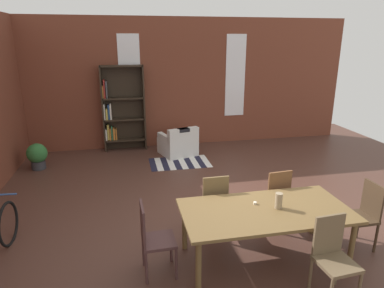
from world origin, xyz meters
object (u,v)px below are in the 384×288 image
object	(u,v)px
dining_chair_head_right	(363,213)
bookshelf_tall	(121,109)
vase_on_table	(279,201)
dining_chair_far_right	(275,196)
dining_chair_far_left	(213,201)
potted_plant_by_shelf	(37,155)
dining_chair_near_right	(333,255)
dining_table	(266,214)
dining_chair_head_left	(153,237)
armchair_white	(178,144)

from	to	relation	value
dining_chair_head_right	bookshelf_tall	bearing A→B (deg)	122.03
vase_on_table	dining_chair_far_right	xyz separation A→B (m)	(0.33, 0.76, -0.32)
dining_chair_far_left	dining_chair_head_right	distance (m)	2.08
dining_chair_head_right	potted_plant_by_shelf	bearing A→B (deg)	141.29
dining_chair_near_right	dining_chair_head_right	bearing A→B (deg)	38.16
dining_chair_far_right	potted_plant_by_shelf	world-z (taller)	dining_chair_far_right
dining_table	dining_chair_far_left	xyz separation A→B (m)	(-0.48, 0.76, -0.15)
bookshelf_tall	potted_plant_by_shelf	world-z (taller)	bookshelf_tall
dining_table	dining_chair_head_right	bearing A→B (deg)	0.04
dining_chair_head_left	dining_chair_far_left	distance (m)	1.24
dining_chair_far_right	potted_plant_by_shelf	bearing A→B (deg)	141.23
vase_on_table	dining_chair_near_right	distance (m)	0.89
dining_chair_far_right	dining_chair_head_left	bearing A→B (deg)	-158.52
dining_chair_head_left	dining_chair_head_right	distance (m)	2.91
dining_chair_far_right	dining_chair_head_right	size ratio (longest dim) A/B	1.00
dining_chair_near_right	dining_chair_far_left	distance (m)	1.81
dining_table	dining_chair_far_right	bearing A→B (deg)	57.16
dining_table	bookshelf_tall	world-z (taller)	bookshelf_tall
bookshelf_tall	armchair_white	xyz separation A→B (m)	(1.39, -0.73, -0.81)
dining_chair_head_right	potted_plant_by_shelf	distance (m)	6.58
vase_on_table	dining_chair_far_left	size ratio (longest dim) A/B	0.22
vase_on_table	dining_chair_head_left	size ratio (longest dim) A/B	0.22
dining_table	armchair_white	bearing A→B (deg)	95.15
dining_chair_near_right	potted_plant_by_shelf	world-z (taller)	dining_chair_near_right
dining_chair_far_left	armchair_white	xyz separation A→B (m)	(0.08, 3.70, -0.23)
dining_chair_near_right	armchair_white	bearing A→B (deg)	99.59
dining_chair_near_right	dining_chair_head_right	world-z (taller)	same
dining_chair_head_right	armchair_white	size ratio (longest dim) A/B	0.95
potted_plant_by_shelf	bookshelf_tall	bearing A→B (deg)	29.56
dining_table	potted_plant_by_shelf	world-z (taller)	dining_table
dining_table	dining_chair_far_left	distance (m)	0.92
bookshelf_tall	dining_chair_head_right	bearing A→B (deg)	-57.97
potted_plant_by_shelf	dining_chair_far_left	bearing A→B (deg)	-46.37
dining_chair_far_right	potted_plant_by_shelf	size ratio (longest dim) A/B	1.60
dining_chair_head_left	bookshelf_tall	bearing A→B (deg)	93.71
dining_table	armchair_white	xyz separation A→B (m)	(-0.40, 4.46, -0.39)
dining_table	dining_chair_far_left	bearing A→B (deg)	122.42
dining_chair_far_right	armchair_white	distance (m)	3.81
vase_on_table	armchair_white	distance (m)	4.53
vase_on_table	armchair_white	bearing A→B (deg)	97.28
dining_chair_head_left	dining_chair_head_right	size ratio (longest dim) A/B	1.00
vase_on_table	dining_chair_far_left	xyz separation A→B (m)	(-0.65, 0.76, -0.32)
bookshelf_tall	potted_plant_by_shelf	size ratio (longest dim) A/B	3.71
armchair_white	dining_chair_near_right	bearing A→B (deg)	-80.41
vase_on_table	dining_chair_far_left	distance (m)	1.05
vase_on_table	dining_chair_head_left	world-z (taller)	dining_chair_head_left
dining_chair_head_right	dining_chair_far_right	bearing A→B (deg)	141.55
dining_table	dining_chair_near_right	xyz separation A→B (m)	(0.48, -0.76, -0.15)
dining_chair_near_right	dining_chair_far_left	xyz separation A→B (m)	(-0.97, 1.53, 0.00)
armchair_white	potted_plant_by_shelf	distance (m)	3.30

